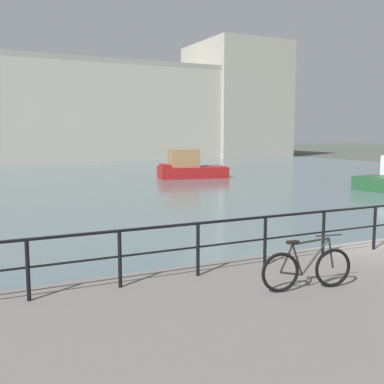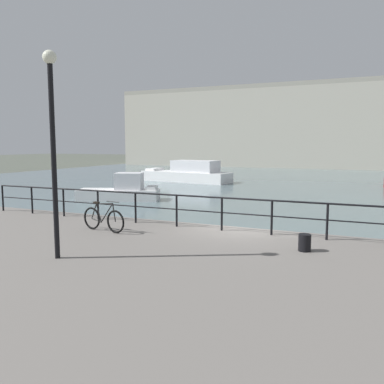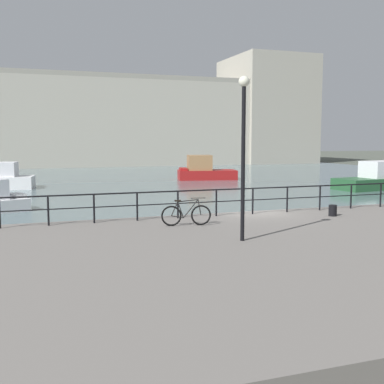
{
  "view_description": "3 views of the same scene",
  "coord_description": "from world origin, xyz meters",
  "px_view_note": "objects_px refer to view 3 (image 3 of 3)",
  "views": [
    {
      "loc": [
        -9.15,
        -8.74,
        3.86
      ],
      "look_at": [
        -3.16,
        3.53,
        2.12
      ],
      "focal_mm": 43.66,
      "sensor_mm": 36.0,
      "label": 1
    },
    {
      "loc": [
        3.76,
        -12.55,
        3.76
      ],
      "look_at": [
        -2.59,
        2.02,
        1.87
      ],
      "focal_mm": 37.35,
      "sensor_mm": 36.0,
      "label": 2
    },
    {
      "loc": [
        -9.04,
        -18.15,
        4.08
      ],
      "look_at": [
        -1.19,
        4.33,
        1.45
      ],
      "focal_mm": 44.98,
      "sensor_mm": 36.0,
      "label": 3
    }
  ],
  "objects_px": {
    "quay_lamp_post": "(243,137)",
    "parked_bicycle": "(186,215)",
    "moored_green_narrowboat": "(204,170)",
    "mooring_bollard": "(333,210)",
    "harbor_building": "(126,121)"
  },
  "relations": [
    {
      "from": "moored_green_narrowboat",
      "to": "parked_bicycle",
      "type": "distance_m",
      "value": 31.83
    },
    {
      "from": "quay_lamp_post",
      "to": "mooring_bollard",
      "type": "bearing_deg",
      "value": 29.49
    },
    {
      "from": "harbor_building",
      "to": "moored_green_narrowboat",
      "type": "xyz_separation_m",
      "value": [
        1.61,
        -30.79,
        -6.02
      ]
    },
    {
      "from": "parked_bicycle",
      "to": "mooring_bollard",
      "type": "relative_size",
      "value": 3.98
    },
    {
      "from": "quay_lamp_post",
      "to": "parked_bicycle",
      "type": "bearing_deg",
      "value": 105.08
    },
    {
      "from": "mooring_bollard",
      "to": "harbor_building",
      "type": "bearing_deg",
      "value": 86.13
    },
    {
      "from": "harbor_building",
      "to": "parked_bicycle",
      "type": "bearing_deg",
      "value": -99.61
    },
    {
      "from": "mooring_bollard",
      "to": "quay_lamp_post",
      "type": "bearing_deg",
      "value": -150.51
    },
    {
      "from": "moored_green_narrowboat",
      "to": "mooring_bollard",
      "type": "bearing_deg",
      "value": 91.5
    },
    {
      "from": "moored_green_narrowboat",
      "to": "quay_lamp_post",
      "type": "bearing_deg",
      "value": 83.64
    },
    {
      "from": "harbor_building",
      "to": "parked_bicycle",
      "type": "height_order",
      "value": "harbor_building"
    },
    {
      "from": "quay_lamp_post",
      "to": "moored_green_narrowboat",
      "type": "bearing_deg",
      "value": 71.22
    },
    {
      "from": "parked_bicycle",
      "to": "quay_lamp_post",
      "type": "bearing_deg",
      "value": -64.58
    },
    {
      "from": "moored_green_narrowboat",
      "to": "mooring_bollard",
      "type": "xyz_separation_m",
      "value": [
        -5.68,
        -29.44,
        0.35
      ]
    },
    {
      "from": "mooring_bollard",
      "to": "quay_lamp_post",
      "type": "distance_m",
      "value": 6.79
    }
  ]
}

